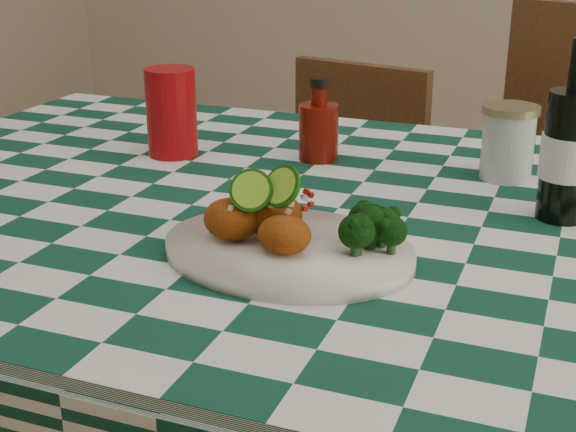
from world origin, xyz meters
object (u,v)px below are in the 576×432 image
at_px(red_tumbler, 171,112).
at_px(wooden_chair_right, 537,234).
at_px(beer_bottle, 571,132).
at_px(wooden_chair_left, 323,237).
at_px(fried_chicken_pile, 272,208).
at_px(plate, 288,251).
at_px(mason_jar, 508,143).
at_px(ketchup_bottle, 319,119).

distance_m(red_tumbler, wooden_chair_right, 0.92).
height_order(beer_bottle, wooden_chair_left, beer_bottle).
distance_m(fried_chicken_pile, beer_bottle, 0.43).
height_order(plate, mason_jar, mason_jar).
height_order(fried_chicken_pile, ketchup_bottle, ketchup_bottle).
height_order(ketchup_bottle, wooden_chair_left, ketchup_bottle).
bearing_deg(mason_jar, wooden_chair_left, 132.89).
bearing_deg(ketchup_bottle, wooden_chair_left, 107.23).
bearing_deg(wooden_chair_left, red_tumbler, -85.24).
relative_size(red_tumbler, ketchup_bottle, 1.08).
relative_size(fried_chicken_pile, wooden_chair_left, 0.17).
height_order(red_tumbler, wooden_chair_right, wooden_chair_right).
relative_size(mason_jar, beer_bottle, 0.48).
relative_size(ketchup_bottle, wooden_chair_left, 0.17).
bearing_deg(fried_chicken_pile, ketchup_bottle, 101.21).
bearing_deg(beer_bottle, fried_chicken_pile, -141.07).
xyz_separation_m(red_tumbler, wooden_chair_right, (0.60, 0.60, -0.37)).
xyz_separation_m(plate, ketchup_bottle, (-0.10, 0.41, 0.06)).
bearing_deg(plate, beer_bottle, 40.82).
relative_size(plate, ketchup_bottle, 2.27).
xyz_separation_m(fried_chicken_pile, wooden_chair_right, (0.27, 0.94, -0.35)).
bearing_deg(mason_jar, beer_bottle, -58.26).
xyz_separation_m(plate, wooden_chair_right, (0.25, 0.94, -0.30)).
distance_m(beer_bottle, wooden_chair_left, 1.01).
xyz_separation_m(fried_chicken_pile, red_tumbler, (-0.33, 0.34, 0.01)).
bearing_deg(wooden_chair_right, beer_bottle, -61.07).
distance_m(plate, wooden_chair_left, 1.04).
bearing_deg(ketchup_bottle, plate, -75.96).
relative_size(red_tumbler, mason_jar, 1.28).
height_order(plate, red_tumbler, red_tumbler).
relative_size(red_tumbler, wooden_chair_right, 0.15).
relative_size(fried_chicken_pile, mason_jar, 1.15).
height_order(mason_jar, wooden_chair_right, wooden_chair_right).
distance_m(red_tumbler, ketchup_bottle, 0.26).
relative_size(beer_bottle, wooden_chair_right, 0.25).
bearing_deg(red_tumbler, wooden_chair_right, 44.88).
bearing_deg(wooden_chair_right, wooden_chair_left, -154.93).
bearing_deg(fried_chicken_pile, mason_jar, 60.89).
bearing_deg(mason_jar, wooden_chair_right, 85.91).
distance_m(red_tumbler, mason_jar, 0.57).
height_order(fried_chicken_pile, mason_jar, mason_jar).
relative_size(fried_chicken_pile, wooden_chair_right, 0.14).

